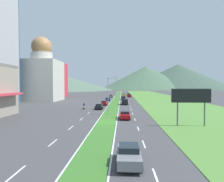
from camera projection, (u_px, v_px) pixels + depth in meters
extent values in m
plane|color=#424244|center=(107.00, 122.00, 34.01)|extent=(600.00, 600.00, 0.00)
cube|color=#387028|center=(117.00, 99.00, 93.90)|extent=(3.20, 240.00, 0.06)
cube|color=#518438|center=(160.00, 99.00, 92.81)|extent=(24.00, 240.00, 0.06)
cube|color=silver|center=(16.00, 173.00, 14.32)|extent=(0.16, 2.80, 0.01)
cube|color=silver|center=(53.00, 143.00, 21.98)|extent=(0.16, 2.80, 0.01)
cube|color=silver|center=(71.00, 128.00, 29.64)|extent=(0.16, 2.80, 0.01)
cube|color=silver|center=(81.00, 119.00, 37.30)|extent=(0.16, 2.80, 0.01)
cube|color=silver|center=(88.00, 113.00, 44.96)|extent=(0.16, 2.80, 0.01)
cube|color=silver|center=(93.00, 109.00, 52.63)|extent=(0.16, 2.80, 0.01)
cube|color=silver|center=(97.00, 106.00, 60.29)|extent=(0.16, 2.80, 0.01)
cube|color=silver|center=(100.00, 104.00, 67.95)|extent=(0.16, 2.80, 0.01)
cube|color=silver|center=(102.00, 102.00, 75.61)|extent=(0.16, 2.80, 0.01)
cube|color=silver|center=(104.00, 100.00, 83.28)|extent=(0.16, 2.80, 0.01)
cube|color=silver|center=(156.00, 177.00, 13.78)|extent=(0.16, 2.80, 0.01)
cube|color=silver|center=(144.00, 144.00, 21.44)|extent=(0.16, 2.80, 0.01)
cube|color=silver|center=(138.00, 129.00, 29.10)|extent=(0.16, 2.80, 0.01)
cube|color=silver|center=(135.00, 119.00, 36.77)|extent=(0.16, 2.80, 0.01)
cube|color=silver|center=(133.00, 114.00, 44.43)|extent=(0.16, 2.80, 0.01)
cube|color=silver|center=(131.00, 109.00, 52.09)|extent=(0.16, 2.80, 0.01)
cube|color=silver|center=(130.00, 106.00, 59.75)|extent=(0.16, 2.80, 0.01)
cube|color=silver|center=(129.00, 104.00, 67.41)|extent=(0.16, 2.80, 0.01)
cube|color=silver|center=(128.00, 102.00, 75.08)|extent=(0.16, 2.80, 0.01)
cube|color=silver|center=(128.00, 100.00, 82.74)|extent=(0.16, 2.80, 0.01)
cube|color=silver|center=(113.00, 99.00, 93.99)|extent=(0.16, 240.00, 0.01)
cube|color=silver|center=(120.00, 99.00, 93.81)|extent=(0.16, 240.00, 0.01)
cube|color=beige|center=(42.00, 81.00, 81.39)|extent=(14.60, 14.60, 16.67)
cylinder|color=beige|center=(42.00, 57.00, 81.08)|extent=(8.63, 8.63, 3.29)
sphere|color=#B27F4C|center=(42.00, 47.00, 80.96)|extent=(8.22, 8.22, 8.22)
cube|color=#D83847|center=(53.00, 80.00, 108.81)|extent=(13.21, 13.21, 18.65)
cone|color=#516B56|center=(34.00, 79.00, 260.49)|extent=(211.97, 211.97, 30.04)
cone|color=#47664C|center=(146.00, 78.00, 304.66)|extent=(142.08, 142.08, 35.70)
cone|color=#3D5647|center=(178.00, 77.00, 319.39)|extent=(170.04, 170.04, 40.67)
cylinder|color=#99999E|center=(108.00, 96.00, 42.72)|extent=(0.18, 0.18, 8.16)
cylinder|color=#99999E|center=(113.00, 78.00, 42.49)|extent=(2.20, 0.20, 0.10)
ellipsoid|color=silver|center=(118.00, 79.00, 42.39)|extent=(0.56, 0.28, 0.20)
cylinder|color=#99999E|center=(117.00, 89.00, 73.45)|extent=(0.18, 0.18, 9.88)
cylinder|color=#99999E|center=(114.00, 77.00, 73.27)|extent=(2.45, 0.29, 0.10)
ellipsoid|color=silver|center=(111.00, 77.00, 73.25)|extent=(0.56, 0.28, 0.20)
cylinder|color=#99999E|center=(116.00, 88.00, 104.34)|extent=(0.18, 0.18, 9.77)
cylinder|color=#99999E|center=(118.00, 79.00, 104.10)|extent=(2.66, 0.15, 0.10)
ellipsoid|color=silver|center=(121.00, 80.00, 104.01)|extent=(0.56, 0.28, 0.20)
cylinder|color=#4C4C51|center=(177.00, 114.00, 30.71)|extent=(0.20, 0.20, 3.84)
cylinder|color=#4C4C51|center=(205.00, 114.00, 30.49)|extent=(0.20, 0.20, 3.84)
cube|color=black|center=(191.00, 96.00, 30.42)|extent=(5.97, 0.16, 2.02)
cube|color=#4C4C51|center=(191.00, 96.00, 30.54)|extent=(6.17, 0.08, 2.22)
cube|color=yellow|center=(124.00, 95.00, 113.34)|extent=(1.78, 4.73, 0.71)
cube|color=black|center=(124.00, 94.00, 113.51)|extent=(1.53, 2.08, 0.42)
cylinder|color=black|center=(125.00, 96.00, 111.84)|extent=(0.22, 0.64, 0.64)
cylinder|color=black|center=(122.00, 96.00, 111.93)|extent=(0.22, 0.64, 0.64)
cylinder|color=black|center=(125.00, 96.00, 114.77)|extent=(0.22, 0.64, 0.64)
cylinder|color=black|center=(122.00, 96.00, 114.86)|extent=(0.22, 0.64, 0.64)
cube|color=#0C5128|center=(129.00, 95.00, 120.25)|extent=(1.74, 4.18, 0.63)
cube|color=black|center=(128.00, 94.00, 120.40)|extent=(1.50, 1.84, 0.54)
cylinder|color=black|center=(130.00, 95.00, 118.92)|extent=(0.22, 0.64, 0.64)
cylinder|color=black|center=(127.00, 95.00, 119.01)|extent=(0.22, 0.64, 0.64)
cylinder|color=black|center=(130.00, 95.00, 121.51)|extent=(0.22, 0.64, 0.64)
cylinder|color=black|center=(127.00, 95.00, 121.60)|extent=(0.22, 0.64, 0.64)
cube|color=maroon|center=(125.00, 115.00, 37.53)|extent=(1.87, 4.71, 0.67)
cube|color=black|center=(125.00, 112.00, 37.70)|extent=(1.61, 2.07, 0.50)
cylinder|color=black|center=(130.00, 118.00, 36.04)|extent=(0.22, 0.64, 0.64)
cylinder|color=black|center=(120.00, 118.00, 36.13)|extent=(0.22, 0.64, 0.64)
cylinder|color=black|center=(129.00, 116.00, 38.95)|extent=(0.22, 0.64, 0.64)
cylinder|color=black|center=(120.00, 116.00, 39.05)|extent=(0.22, 0.64, 0.64)
cube|color=black|center=(99.00, 107.00, 52.56)|extent=(1.81, 4.49, 0.69)
cube|color=black|center=(99.00, 105.00, 52.36)|extent=(1.56, 1.97, 0.48)
cylinder|color=black|center=(97.00, 107.00, 54.00)|extent=(0.22, 0.64, 0.64)
cylinder|color=black|center=(103.00, 107.00, 53.91)|extent=(0.22, 0.64, 0.64)
cylinder|color=black|center=(95.00, 109.00, 51.22)|extent=(0.22, 0.64, 0.64)
cylinder|color=black|center=(102.00, 109.00, 51.13)|extent=(0.22, 0.64, 0.64)
cube|color=slate|center=(129.00, 156.00, 15.91)|extent=(1.87, 4.27, 0.78)
cube|color=black|center=(129.00, 148.00, 16.06)|extent=(1.61, 1.88, 0.48)
cylinder|color=black|center=(141.00, 168.00, 14.55)|extent=(0.22, 0.64, 0.64)
cylinder|color=black|center=(117.00, 167.00, 14.65)|extent=(0.22, 0.64, 0.64)
cylinder|color=black|center=(139.00, 155.00, 17.19)|extent=(0.22, 0.64, 0.64)
cylinder|color=black|center=(118.00, 155.00, 17.29)|extent=(0.22, 0.64, 0.64)
cube|color=black|center=(123.00, 98.00, 85.43)|extent=(1.84, 4.21, 0.74)
cube|color=black|center=(123.00, 97.00, 85.57)|extent=(1.58, 1.85, 0.50)
cylinder|color=black|center=(125.00, 99.00, 84.09)|extent=(0.22, 0.64, 0.64)
cylinder|color=black|center=(121.00, 99.00, 84.18)|extent=(0.22, 0.64, 0.64)
cylinder|color=black|center=(125.00, 99.00, 86.69)|extent=(0.22, 0.64, 0.64)
cylinder|color=black|center=(121.00, 99.00, 86.79)|extent=(0.22, 0.64, 0.64)
cube|color=slate|center=(111.00, 96.00, 101.74)|extent=(1.81, 4.21, 0.78)
cube|color=black|center=(111.00, 95.00, 101.55)|extent=(1.55, 1.85, 0.46)
cylinder|color=black|center=(109.00, 97.00, 103.10)|extent=(0.22, 0.64, 0.64)
cylinder|color=black|center=(113.00, 97.00, 103.01)|extent=(0.22, 0.64, 0.64)
cylinder|color=black|center=(109.00, 97.00, 100.49)|extent=(0.22, 0.64, 0.64)
cylinder|color=black|center=(112.00, 97.00, 100.40)|extent=(0.22, 0.64, 0.64)
cube|color=maroon|center=(104.00, 103.00, 63.09)|extent=(1.70, 4.80, 0.77)
cube|color=black|center=(104.00, 101.00, 62.88)|extent=(1.46, 2.11, 0.43)
cylinder|color=black|center=(102.00, 104.00, 64.63)|extent=(0.22, 0.64, 0.64)
cylinder|color=black|center=(107.00, 104.00, 64.55)|extent=(0.22, 0.64, 0.64)
cylinder|color=black|center=(101.00, 105.00, 61.66)|extent=(0.22, 0.64, 0.64)
cylinder|color=black|center=(106.00, 105.00, 61.58)|extent=(0.22, 0.64, 0.64)
cube|color=navy|center=(108.00, 99.00, 79.74)|extent=(1.76, 4.79, 0.61)
cube|color=black|center=(108.00, 98.00, 79.53)|extent=(1.51, 2.11, 0.53)
cylinder|color=black|center=(106.00, 100.00, 81.27)|extent=(0.22, 0.64, 0.64)
cylinder|color=black|center=(110.00, 100.00, 81.18)|extent=(0.22, 0.64, 0.64)
cylinder|color=black|center=(105.00, 100.00, 78.31)|extent=(0.22, 0.64, 0.64)
cylinder|color=black|center=(110.00, 100.00, 78.22)|extent=(0.22, 0.64, 0.64)
cube|color=maroon|center=(129.00, 96.00, 105.30)|extent=(1.90, 4.68, 0.77)
cube|color=black|center=(129.00, 95.00, 105.47)|extent=(1.63, 2.06, 0.53)
cylinder|color=black|center=(131.00, 97.00, 103.81)|extent=(0.22, 0.64, 0.64)
cylinder|color=black|center=(128.00, 97.00, 103.91)|extent=(0.22, 0.64, 0.64)
cylinder|color=black|center=(131.00, 96.00, 106.71)|extent=(0.22, 0.64, 0.64)
cylinder|color=black|center=(128.00, 96.00, 106.81)|extent=(0.22, 0.64, 0.64)
cube|color=black|center=(125.00, 102.00, 65.08)|extent=(2.00, 5.40, 0.80)
cube|color=black|center=(125.00, 100.00, 63.46)|extent=(1.84, 2.00, 0.80)
cube|color=black|center=(128.00, 100.00, 66.11)|extent=(0.10, 3.20, 0.44)
cube|color=black|center=(122.00, 100.00, 66.21)|extent=(0.10, 3.20, 0.44)
cube|color=black|center=(125.00, 100.00, 67.71)|extent=(1.84, 0.10, 0.44)
cylinder|color=black|center=(128.00, 104.00, 63.43)|extent=(0.26, 0.80, 0.80)
cylinder|color=black|center=(122.00, 104.00, 63.53)|extent=(0.26, 0.80, 0.80)
cylinder|color=black|center=(128.00, 103.00, 66.66)|extent=(0.26, 0.80, 0.80)
cylinder|color=black|center=(122.00, 103.00, 66.76)|extent=(0.26, 0.80, 0.80)
cylinder|color=black|center=(85.00, 108.00, 53.34)|extent=(0.10, 0.60, 0.60)
cylinder|color=black|center=(84.00, 108.00, 51.95)|extent=(0.12, 0.60, 0.60)
cube|color=silver|center=(84.00, 107.00, 52.64)|extent=(0.20, 1.12, 0.25)
ellipsoid|color=silver|center=(84.00, 106.00, 52.83)|extent=(0.24, 0.44, 0.24)
cube|color=navy|center=(84.00, 105.00, 52.52)|extent=(0.36, 0.28, 0.70)
sphere|color=red|center=(84.00, 103.00, 52.55)|extent=(0.26, 0.26, 0.26)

